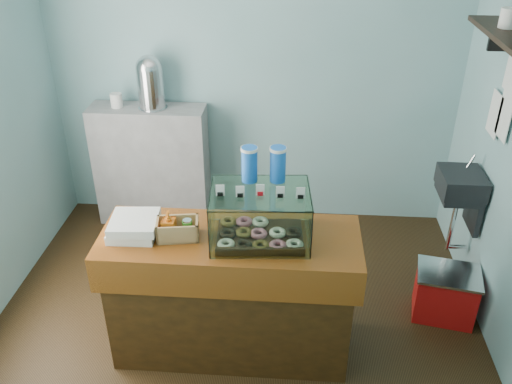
# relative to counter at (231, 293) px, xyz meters

# --- Properties ---
(ground) EXTENTS (3.50, 3.50, 0.00)m
(ground) POSITION_rel_counter_xyz_m (0.00, 0.25, -0.46)
(ground) COLOR black
(ground) RESTS_ON ground
(room_shell) EXTENTS (3.54, 3.04, 2.82)m
(room_shell) POSITION_rel_counter_xyz_m (0.03, 0.26, 1.25)
(room_shell) COLOR #70A0A3
(room_shell) RESTS_ON ground
(counter) EXTENTS (1.60, 0.60, 0.90)m
(counter) POSITION_rel_counter_xyz_m (0.00, 0.00, 0.00)
(counter) COLOR #46260D
(counter) RESTS_ON ground
(back_shelf) EXTENTS (1.00, 0.32, 1.10)m
(back_shelf) POSITION_rel_counter_xyz_m (-0.90, 1.57, 0.09)
(back_shelf) COLOR #99989B
(back_shelf) RESTS_ON ground
(display_case) EXTENTS (0.62, 0.47, 0.54)m
(display_case) POSITION_rel_counter_xyz_m (0.18, 0.03, 0.62)
(display_case) COLOR black
(display_case) RESTS_ON counter
(condiment_crate) EXTENTS (0.27, 0.19, 0.18)m
(condiment_crate) POSITION_rel_counter_xyz_m (-0.32, -0.03, 0.51)
(condiment_crate) COLOR tan
(condiment_crate) RESTS_ON counter
(pastry_boxes) EXTENTS (0.31, 0.30, 0.11)m
(pastry_boxes) POSITION_rel_counter_xyz_m (-0.58, -0.01, 0.50)
(pastry_boxes) COLOR white
(pastry_boxes) RESTS_ON counter
(coffee_urn) EXTENTS (0.25, 0.25, 0.46)m
(coffee_urn) POSITION_rel_counter_xyz_m (-0.84, 1.57, 0.88)
(coffee_urn) COLOR silver
(coffee_urn) RESTS_ON back_shelf
(red_cooler) EXTENTS (0.49, 0.41, 0.38)m
(red_cooler) POSITION_rel_counter_xyz_m (1.50, 0.42, -0.27)
(red_cooler) COLOR red
(red_cooler) RESTS_ON ground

